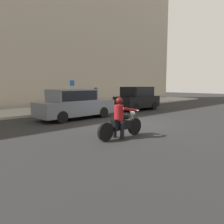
{
  "coord_description": "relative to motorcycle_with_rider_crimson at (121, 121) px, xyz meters",
  "views": [
    {
      "loc": [
        -8.89,
        -7.58,
        2.02
      ],
      "look_at": [
        -2.36,
        -0.91,
        0.87
      ],
      "focal_mm": 36.64,
      "sensor_mm": 36.0,
      "label": 1
    }
  ],
  "objects": [
    {
      "name": "ground_plane",
      "position": [
        2.73,
        1.77,
        -0.62
      ],
      "size": [
        80.0,
        80.0,
        0.0
      ],
      "primitive_type": "plane",
      "color": "black"
    },
    {
      "name": "parked_hatchback_black",
      "position": [
        7.52,
        5.37,
        0.3
      ],
      "size": [
        3.6,
        1.76,
        1.8
      ],
      "color": "black",
      "rests_on": "ground_plane"
    },
    {
      "name": "pedestrian_bystander",
      "position": [
        7.64,
        10.41,
        0.51
      ],
      "size": [
        0.34,
        0.34,
        1.71
      ],
      "color": "black",
      "rests_on": "sidewalk_slab"
    },
    {
      "name": "sidewalk_slab",
      "position": [
        2.73,
        9.77,
        -0.55
      ],
      "size": [
        40.0,
        4.4,
        0.14
      ],
      "primitive_type": "cube",
      "color": "#99968E",
      "rests_on": "ground_plane"
    },
    {
      "name": "building_facade",
      "position": [
        2.73,
        13.17,
        6.3
      ],
      "size": [
        40.0,
        1.4,
        13.84
      ],
      "primitive_type": "cube",
      "color": "#A89E8E",
      "rests_on": "ground_plane"
    },
    {
      "name": "motorcycle_with_rider_crimson",
      "position": [
        0.0,
        0.0,
        0.0
      ],
      "size": [
        2.23,
        0.7,
        1.52
      ],
      "color": "black",
      "rests_on": "ground_plane"
    },
    {
      "name": "street_sign_post",
      "position": [
        4.86,
        10.19,
        0.87
      ],
      "size": [
        0.44,
        0.08,
        2.2
      ],
      "color": "gray",
      "rests_on": "sidewalk_slab"
    },
    {
      "name": "parked_sedan_slate_gray",
      "position": [
        1.48,
        5.09,
        0.26
      ],
      "size": [
        4.61,
        1.82,
        1.72
      ],
      "color": "slate",
      "rests_on": "ground_plane"
    }
  ]
}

